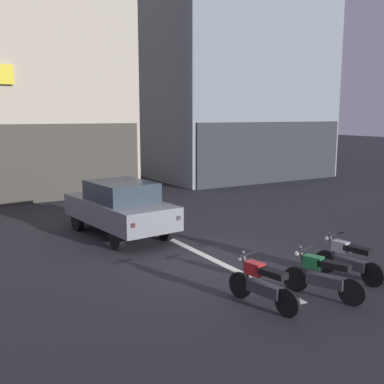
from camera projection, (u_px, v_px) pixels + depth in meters
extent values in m
plane|color=#232328|center=(216.00, 261.00, 11.32)|extent=(120.00, 120.00, 0.00)
cube|color=silver|center=(123.00, 216.00, 16.40)|extent=(0.20, 18.00, 0.01)
cube|color=#3E3A33|center=(38.00, 164.00, 18.68)|extent=(8.77, 0.10, 3.20)
cube|color=gray|center=(228.00, 72.00, 26.99)|extent=(9.82, 8.21, 12.15)
cube|color=#292C30|center=(273.00, 153.00, 24.21)|extent=(9.43, 0.10, 3.20)
cylinder|color=black|center=(78.00, 220.00, 14.28)|extent=(0.25, 0.66, 0.64)
cylinder|color=black|center=(122.00, 214.00, 15.20)|extent=(0.25, 0.66, 0.64)
cylinder|color=black|center=(117.00, 238.00, 12.23)|extent=(0.25, 0.66, 0.64)
cylinder|color=black|center=(165.00, 230.00, 13.15)|extent=(0.25, 0.66, 0.64)
cube|color=slate|center=(119.00, 211.00, 13.64)|extent=(2.18, 4.26, 0.66)
cube|color=#2D3842|center=(121.00, 191.00, 13.42)|extent=(1.75, 2.12, 0.56)
cube|color=red|center=(132.00, 225.00, 11.63)|extent=(0.15, 0.07, 0.12)
cube|color=red|center=(178.00, 218.00, 12.46)|extent=(0.15, 0.07, 0.12)
cylinder|color=black|center=(240.00, 285.00, 9.01)|extent=(0.16, 0.52, 0.52)
cylinder|color=black|center=(287.00, 303.00, 8.16)|extent=(0.16, 0.52, 0.52)
cube|color=#38383D|center=(265.00, 289.00, 8.53)|extent=(0.33, 0.76, 0.22)
cube|color=black|center=(272.00, 273.00, 8.35)|extent=(0.32, 0.63, 0.12)
cube|color=red|center=(254.00, 268.00, 8.66)|extent=(0.28, 0.39, 0.24)
cylinder|color=#4C4C51|center=(246.00, 269.00, 8.84)|extent=(0.11, 0.25, 0.70)
cylinder|color=black|center=(249.00, 254.00, 8.73)|extent=(0.55, 0.13, 0.04)
sphere|color=silver|center=(241.00, 259.00, 8.90)|extent=(0.12, 0.12, 0.12)
cylinder|color=black|center=(295.00, 279.00, 9.34)|extent=(0.26, 0.51, 0.52)
cylinder|color=black|center=(352.00, 292.00, 8.65)|extent=(0.26, 0.51, 0.52)
cube|color=#38383D|center=(325.00, 281.00, 8.94)|extent=(0.46, 0.76, 0.22)
cube|color=black|center=(334.00, 265.00, 8.79)|extent=(0.43, 0.64, 0.12)
cube|color=#1E7238|center=(313.00, 262.00, 9.04)|extent=(0.34, 0.42, 0.24)
cylinder|color=#4C4C51|center=(303.00, 263.00, 9.19)|extent=(0.15, 0.25, 0.70)
cylinder|color=black|center=(307.00, 248.00, 9.08)|extent=(0.52, 0.24, 0.04)
sphere|color=silver|center=(297.00, 254.00, 9.23)|extent=(0.12, 0.12, 0.12)
cylinder|color=black|center=(326.00, 261.00, 10.47)|extent=(0.15, 0.52, 0.52)
cylinder|color=black|center=(373.00, 275.00, 9.60)|extent=(0.15, 0.52, 0.52)
cube|color=#38383D|center=(351.00, 264.00, 9.98)|extent=(0.31, 0.76, 0.22)
cube|color=black|center=(358.00, 250.00, 9.80)|extent=(0.31, 0.63, 0.12)
cube|color=#B2B5BA|center=(341.00, 246.00, 10.12)|extent=(0.27, 0.39, 0.24)
cylinder|color=#4C4C51|center=(332.00, 247.00, 10.30)|extent=(0.11, 0.25, 0.70)
cylinder|color=black|center=(336.00, 234.00, 10.18)|extent=(0.55, 0.12, 0.04)
sphere|color=silver|center=(328.00, 239.00, 10.37)|extent=(0.12, 0.12, 0.12)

